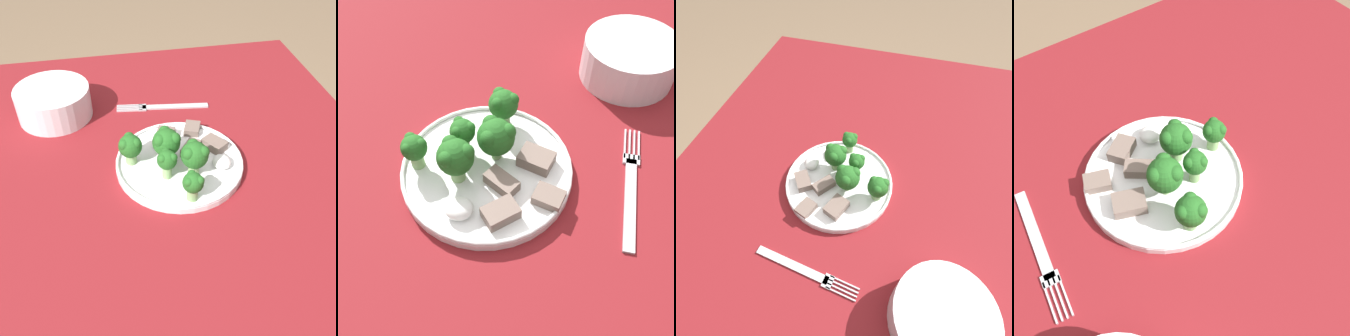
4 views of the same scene
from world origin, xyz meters
TOP-DOWN VIEW (x-y plane):
  - ground_plane at (0.00, 0.00)m, footprint 8.00×8.00m
  - table at (0.00, 0.00)m, footprint 1.07×0.96m
  - dinner_plate at (0.05, -0.08)m, footprint 0.24×0.24m
  - fork at (0.25, -0.08)m, footprint 0.04×0.21m
  - cream_bowl at (0.27, 0.15)m, footprint 0.16×0.16m
  - broccoli_floret_near_rim_left at (0.02, -0.10)m, footprint 0.05×0.05m
  - broccoli_floret_center_left at (0.07, 0.01)m, footprint 0.04×0.04m
  - broccoli_floret_back_left at (-0.04, -0.08)m, footprint 0.04×0.04m
  - broccoli_floret_front_left at (0.02, -0.05)m, footprint 0.04×0.04m
  - broccoli_floret_center_back at (0.07, -0.06)m, footprint 0.05×0.05m
  - meat_slice_front_slice at (0.14, -0.12)m, footprint 0.05×0.04m
  - meat_slice_middle_slice at (0.12, -0.06)m, footprint 0.06×0.05m
  - meat_slice_rear_slice at (0.08, -0.15)m, footprint 0.05×0.05m
  - meat_slice_edge_slice at (0.08, -0.11)m, footprint 0.05×0.05m
  - sauce_dollop at (0.03, -0.15)m, footprint 0.04×0.03m

SIDE VIEW (x-z plane):
  - ground_plane at x=0.00m, z-range 0.00..0.00m
  - table at x=0.00m, z-range 0.26..1.00m
  - fork at x=0.25m, z-range 0.74..0.74m
  - dinner_plate at x=0.05m, z-range 0.74..0.76m
  - meat_slice_front_slice at x=0.14m, z-range 0.75..0.77m
  - meat_slice_edge_slice at x=0.08m, z-range 0.75..0.77m
  - meat_slice_rear_slice at x=0.08m, z-range 0.75..0.77m
  - meat_slice_middle_slice at x=0.12m, z-range 0.75..0.77m
  - sauce_dollop at x=0.03m, z-range 0.75..0.77m
  - cream_bowl at x=0.27m, z-range 0.74..0.81m
  - broccoli_floret_back_left at x=-0.04m, z-range 0.76..0.82m
  - broccoli_floret_center_left at x=0.07m, z-range 0.76..0.82m
  - broccoli_floret_front_left at x=0.02m, z-range 0.76..0.82m
  - broccoli_floret_center_back at x=0.07m, z-range 0.76..0.83m
  - broccoli_floret_near_rim_left at x=0.02m, z-range 0.76..0.83m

